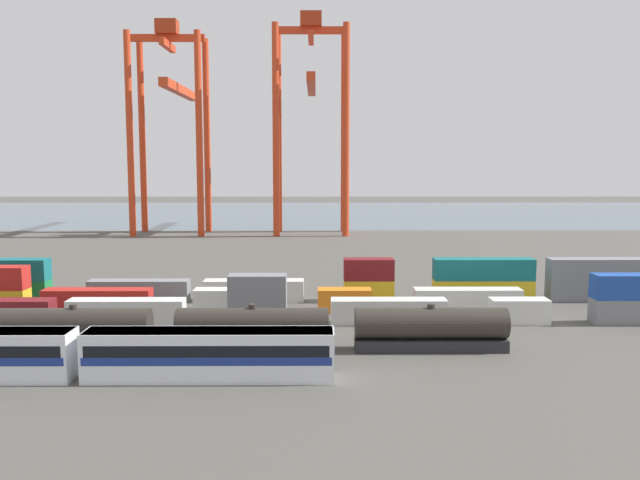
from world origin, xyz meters
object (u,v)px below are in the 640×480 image
(shipping_container_17, at_px, (254,290))
(gantry_crane_central, at_px, (311,104))
(passenger_train, at_px, (79,353))
(shipping_container_14, at_px, (24,291))
(freight_tank_row, at_px, (253,329))
(shipping_container_1, at_px, (127,312))
(shipping_container_20, at_px, (483,290))
(gantry_crane_west, at_px, (172,108))
(shipping_container_13, at_px, (467,300))

(shipping_container_17, relative_size, gantry_crane_central, 0.24)
(passenger_train, distance_m, shipping_container_14, 34.18)
(freight_tank_row, bearing_deg, shipping_container_1, 144.46)
(shipping_container_17, height_order, shipping_container_20, same)
(freight_tank_row, height_order, shipping_container_17, freight_tank_row)
(shipping_container_14, relative_size, shipping_container_17, 0.50)
(passenger_train, height_order, shipping_container_1, passenger_train)
(gantry_crane_central, bearing_deg, shipping_container_20, -74.79)
(passenger_train, height_order, gantry_crane_west, gantry_crane_west)
(shipping_container_17, bearing_deg, shipping_container_1, -136.97)
(shipping_container_20, xyz_separation_m, gantry_crane_west, (-53.99, 79.38, 27.95))
(shipping_container_20, relative_size, gantry_crane_central, 0.24)
(shipping_container_17, distance_m, gantry_crane_west, 88.10)
(shipping_container_1, relative_size, gantry_crane_central, 0.24)
(freight_tank_row, relative_size, shipping_container_1, 3.78)
(gantry_crane_west, xyz_separation_m, gantry_crane_central, (32.52, -0.36, 0.87))
(shipping_container_13, height_order, shipping_container_17, same)
(gantry_crane_central, bearing_deg, shipping_container_1, -101.72)
(shipping_container_17, distance_m, gantry_crane_central, 84.36)
(shipping_container_13, bearing_deg, freight_tank_row, -145.29)
(shipping_container_14, distance_m, shipping_container_20, 55.88)
(shipping_container_1, distance_m, shipping_container_20, 41.85)
(freight_tank_row, height_order, gantry_crane_central, gantry_crane_central)
(gantry_crane_west, bearing_deg, shipping_container_20, -55.78)
(shipping_container_14, xyz_separation_m, gantry_crane_west, (1.89, 79.38, 27.95))
(passenger_train, height_order, freight_tank_row, freight_tank_row)
(passenger_train, distance_m, gantry_crane_central, 113.54)
(shipping_container_14, bearing_deg, shipping_container_1, -36.28)
(gantry_crane_central, bearing_deg, shipping_container_13, -77.82)
(freight_tank_row, xyz_separation_m, shipping_container_14, (-29.80, 21.60, -0.69))
(shipping_container_1, distance_m, shipping_container_13, 37.50)
(shipping_container_14, xyz_separation_m, shipping_container_17, (27.94, 0.00, 0.00))
(passenger_train, bearing_deg, shipping_container_20, 37.31)
(shipping_container_14, relative_size, gantry_crane_west, 0.12)
(shipping_container_13, relative_size, shipping_container_20, 1.00)
(freight_tank_row, bearing_deg, gantry_crane_west, 105.45)
(freight_tank_row, bearing_deg, shipping_container_14, 144.07)
(passenger_train, distance_m, shipping_container_20, 48.90)
(gantry_crane_central, bearing_deg, passenger_train, -99.10)
(freight_tank_row, height_order, shipping_container_13, freight_tank_row)
(shipping_container_1, height_order, shipping_container_17, same)
(shipping_container_20, distance_m, gantry_crane_west, 99.99)
(passenger_train, height_order, shipping_container_17, passenger_train)
(shipping_container_13, distance_m, shipping_container_20, 6.57)
(shipping_container_1, relative_size, shipping_container_17, 1.00)
(gantry_crane_west, bearing_deg, passenger_train, -82.11)
(gantry_crane_west, bearing_deg, shipping_container_13, -59.17)
(shipping_container_17, xyz_separation_m, gantry_crane_west, (-26.05, 79.38, 27.95))
(passenger_train, height_order, gantry_crane_central, gantry_crane_central)
(gantry_crane_west, bearing_deg, gantry_crane_central, -0.64)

